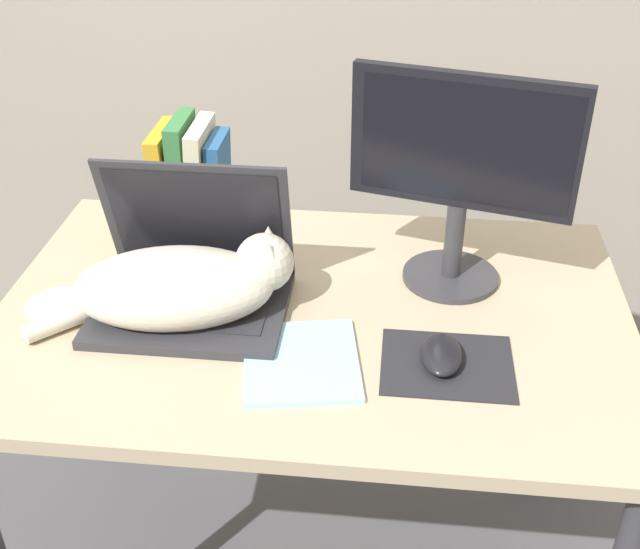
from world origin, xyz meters
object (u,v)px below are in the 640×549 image
at_px(cat, 184,285).
at_px(laptop, 193,281).
at_px(external_monitor, 461,169).
at_px(notepad, 299,361).
at_px(cd_disc, 59,304).
at_px(computer_mouse, 441,354).
at_px(book_row, 191,178).

bearing_deg(cat, laptop, 84.81).
height_order(external_monitor, notepad, external_monitor).
relative_size(external_monitor, cd_disc, 3.41).
bearing_deg(computer_mouse, book_row, 141.12).
bearing_deg(external_monitor, cat, -159.17).
height_order(computer_mouse, book_row, book_row).
bearing_deg(cd_disc, computer_mouse, -7.86).
height_order(book_row, cd_disc, book_row).
distance_m(cat, cd_disc, 0.26).
bearing_deg(laptop, cd_disc, -173.49).
distance_m(laptop, computer_mouse, 0.47).
bearing_deg(laptop, external_monitor, 16.42).
bearing_deg(computer_mouse, external_monitor, 84.95).
distance_m(laptop, notepad, 0.27).
relative_size(external_monitor, book_row, 1.67).
relative_size(laptop, external_monitor, 0.85).
distance_m(laptop, external_monitor, 0.53).
height_order(cat, notepad, cat).
bearing_deg(laptop, notepad, -35.26).
height_order(cat, external_monitor, external_monitor).
xyz_separation_m(laptop, notepad, (0.21, -0.15, -0.05)).
distance_m(cat, external_monitor, 0.54).
xyz_separation_m(cat, book_row, (-0.07, 0.34, 0.04)).
relative_size(computer_mouse, book_row, 0.47).
bearing_deg(book_row, cd_disc, -118.91).
bearing_deg(external_monitor, laptop, -163.58).
distance_m(external_monitor, cd_disc, 0.78).
distance_m(book_row, notepad, 0.54).
relative_size(cat, cd_disc, 3.80).
bearing_deg(cd_disc, book_row, 61.09).
relative_size(cat, notepad, 1.85).
bearing_deg(cd_disc, external_monitor, 13.07).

